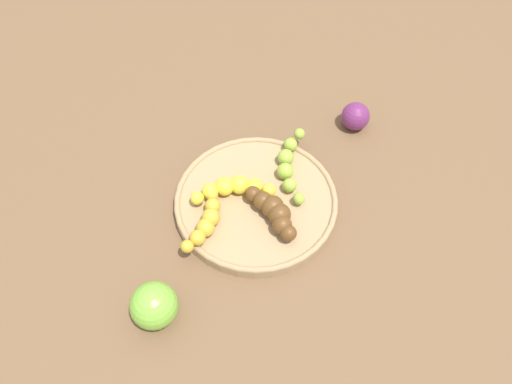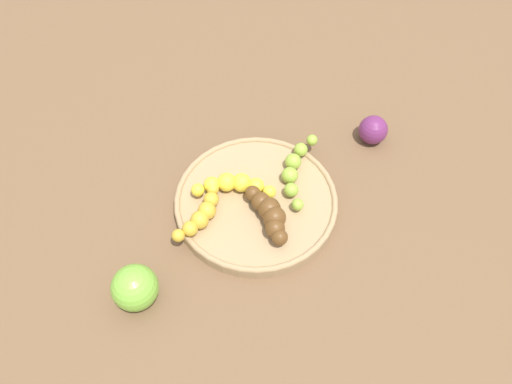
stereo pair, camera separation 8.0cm
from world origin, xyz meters
name	(u,v)px [view 2 (the right image)]	position (x,y,z in m)	size (l,w,h in m)	color
ground_plane	(256,205)	(0.00, 0.00, 0.00)	(2.40, 2.40, 0.00)	brown
fruit_bowl	(256,201)	(0.00, 0.00, 0.01)	(0.27, 0.27, 0.02)	#A08259
banana_overripe	(270,214)	(-0.05, 0.00, 0.04)	(0.11, 0.04, 0.04)	#593819
banana_green	(295,169)	(0.02, -0.08, 0.03)	(0.13, 0.10, 0.03)	#8CAD38
banana_yellow	(234,185)	(0.03, 0.03, 0.03)	(0.07, 0.13, 0.03)	yellow
banana_spotted	(201,214)	(0.00, 0.09, 0.03)	(0.08, 0.10, 0.03)	gold
plum_purple	(373,130)	(0.05, -0.25, 0.03)	(0.05, 0.05, 0.05)	#662659
apple_green	(135,288)	(-0.08, 0.22, 0.03)	(0.07, 0.07, 0.07)	#72B238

